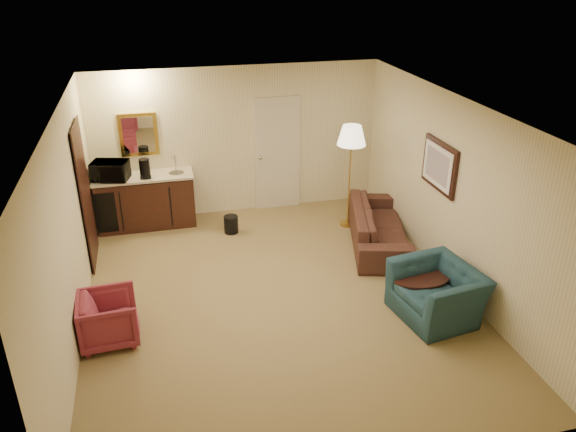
# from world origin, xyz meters

# --- Properties ---
(ground) EXTENTS (6.00, 6.00, 0.00)m
(ground) POSITION_xyz_m (0.00, 0.00, 0.00)
(ground) COLOR #97854D
(ground) RESTS_ON ground
(room_walls) EXTENTS (5.02, 6.01, 2.61)m
(room_walls) POSITION_xyz_m (-0.10, 0.77, 1.72)
(room_walls) COLOR beige
(room_walls) RESTS_ON ground
(wetbar_cabinet) EXTENTS (1.64, 0.58, 0.92)m
(wetbar_cabinet) POSITION_xyz_m (-1.65, 2.72, 0.46)
(wetbar_cabinet) COLOR #361811
(wetbar_cabinet) RESTS_ON ground
(sofa) EXTENTS (1.17, 2.21, 0.83)m
(sofa) POSITION_xyz_m (1.95, 1.15, 0.42)
(sofa) COLOR black
(sofa) RESTS_ON ground
(teal_armchair) EXTENTS (0.84, 1.15, 0.92)m
(teal_armchair) POSITION_xyz_m (1.90, -0.90, 0.46)
(teal_armchair) COLOR #1D414A
(teal_armchair) RESTS_ON ground
(rose_chair_near) EXTENTS (0.66, 0.70, 0.68)m
(rose_chair_near) POSITION_xyz_m (-2.15, -0.43, 0.34)
(rose_chair_near) COLOR maroon
(rose_chair_near) RESTS_ON ground
(coffee_table) EXTENTS (0.87, 0.69, 0.44)m
(coffee_table) POSITION_xyz_m (1.80, -0.64, 0.22)
(coffee_table) COLOR black
(coffee_table) RESTS_ON ground
(floor_lamp) EXTENTS (0.54, 0.54, 1.78)m
(floor_lamp) POSITION_xyz_m (1.70, 1.92, 0.89)
(floor_lamp) COLOR gold
(floor_lamp) RESTS_ON ground
(waste_bin) EXTENTS (0.27, 0.27, 0.30)m
(waste_bin) POSITION_xyz_m (-0.30, 2.10, 0.15)
(waste_bin) COLOR black
(waste_bin) RESTS_ON ground
(microwave) EXTENTS (0.63, 0.45, 0.38)m
(microwave) POSITION_xyz_m (-2.15, 2.64, 1.11)
(microwave) COLOR black
(microwave) RESTS_ON wetbar_cabinet
(coffee_maker) EXTENTS (0.19, 0.19, 0.32)m
(coffee_maker) POSITION_xyz_m (-1.60, 2.60, 1.08)
(coffee_maker) COLOR black
(coffee_maker) RESTS_ON wetbar_cabinet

